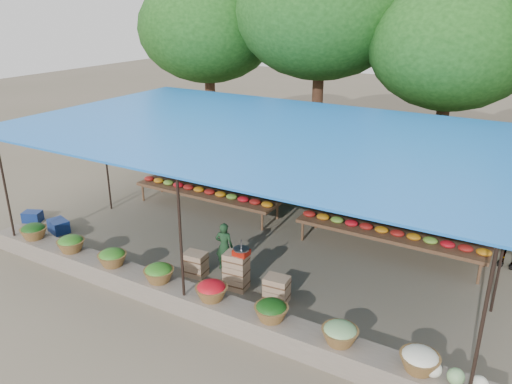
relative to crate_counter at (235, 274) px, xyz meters
The scene contains 15 objects.
ground 1.75m from the crate_counter, 100.44° to the left, with size 60.00×60.00×0.00m, color #645D4A.
stone_curb 1.11m from the crate_counter, 106.34° to the right, with size 10.60×0.55×0.40m, color #665D51.
stall_canopy 2.96m from the crate_counter, 100.09° to the left, with size 10.80×6.60×2.82m.
produce_baskets 1.17m from the crate_counter, 111.18° to the right, with size 8.98×0.58×0.34m.
netting_backdrop 4.94m from the crate_counter, 93.68° to the left, with size 10.60×0.06×2.50m, color #1F4619.
tree_row 8.93m from the crate_counter, 88.59° to the left, with size 16.51×5.50×7.12m.
fruit_table_left 4.15m from the crate_counter, 132.67° to the left, with size 4.21×0.95×0.93m.
fruit_table_right 3.76m from the crate_counter, 54.14° to the left, with size 4.21×0.95×0.93m.
crate_counter is the anchor object (origin of this frame).
weighing_scale 0.56m from the crate_counter, ahead, with size 0.30×0.30×0.32m.
vendor_seated 0.82m from the crate_counter, 139.02° to the left, with size 0.39×0.25×1.06m, color #1B3D21.
customer_left 4.98m from the crate_counter, 124.39° to the left, with size 0.88×0.69×1.82m, color slate.
customer_mid 4.11m from the crate_counter, 65.20° to the left, with size 1.13×0.65×1.75m, color slate.
blue_crate_front 6.24m from the crate_counter, behind, with size 0.45×0.32×0.27m, color navy.
blue_crate_back 5.13m from the crate_counter, behind, with size 0.52×0.37×0.31m, color navy.
Camera 1 is at (5.00, -8.88, 5.32)m, focal length 35.00 mm.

